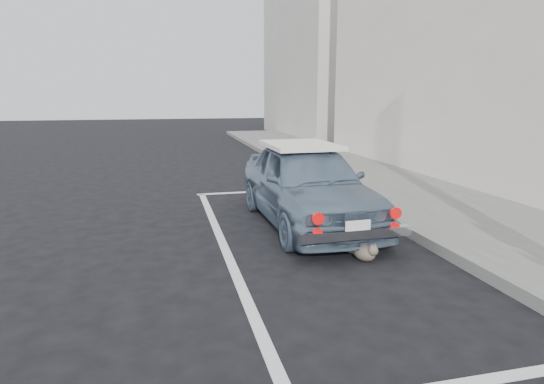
{
  "coord_description": "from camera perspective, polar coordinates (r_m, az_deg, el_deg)",
  "views": [
    {
      "loc": [
        -1.66,
        -3.03,
        2.06
      ],
      "look_at": [
        -0.22,
        2.96,
        0.75
      ],
      "focal_mm": 30.0,
      "sensor_mm": 36.0,
      "label": 1
    }
  ],
  "objects": [
    {
      "name": "pline_side",
      "position": [
        6.42,
        -6.07,
        -6.75
      ],
      "size": [
        0.12,
        7.0,
        0.01
      ],
      "primitive_type": "cube",
      "color": "silver",
      "rests_on": "ground"
    },
    {
      "name": "building_far",
      "position": [
        24.47,
        5.83,
        16.47
      ],
      "size": [
        3.5,
        10.0,
        8.0
      ],
      "primitive_type": "cube",
      "color": "#BCB6AA",
      "rests_on": "ground"
    },
    {
      "name": "retro_coupe",
      "position": [
        7.38,
        4.42,
        1.09
      ],
      "size": [
        1.63,
        3.91,
        1.32
      ],
      "rotation": [
        0.0,
        0.0,
        0.02
      ],
      "color": "slate",
      "rests_on": "ground"
    },
    {
      "name": "ground",
      "position": [
        4.03,
        13.76,
        -19.14
      ],
      "size": [
        80.0,
        80.0,
        0.0
      ],
      "primitive_type": "plane",
      "color": "black",
      "rests_on": "ground"
    },
    {
      "name": "sidewalk",
      "position": [
        7.28,
        29.31,
        -5.42
      ],
      "size": [
        2.8,
        40.0,
        0.15
      ],
      "primitive_type": "cube",
      "color": "slate",
      "rests_on": "ground"
    },
    {
      "name": "cat",
      "position": [
        5.93,
        11.61,
        -7.36
      ],
      "size": [
        0.32,
        0.48,
        0.26
      ],
      "rotation": [
        0.0,
        0.0,
        0.36
      ],
      "color": "brown",
      "rests_on": "ground"
    },
    {
      "name": "pline_front",
      "position": [
        9.99,
        -0.77,
        0.11
      ],
      "size": [
        3.0,
        0.12,
        0.01
      ],
      "primitive_type": "cube",
      "color": "silver",
      "rests_on": "ground"
    },
    {
      "name": "pline_rear",
      "position": [
        3.91,
        24.35,
        -20.84
      ],
      "size": [
        3.0,
        0.12,
        0.01
      ],
      "primitive_type": "cube",
      "color": "silver",
      "rests_on": "ground"
    }
  ]
}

